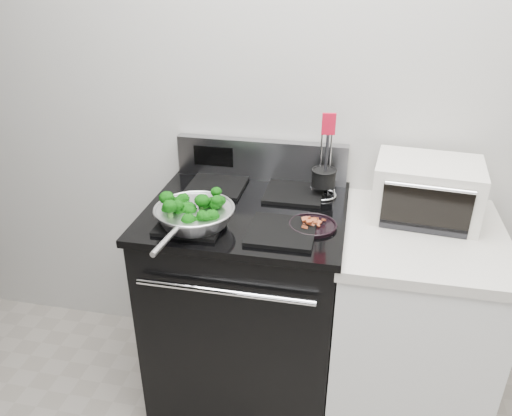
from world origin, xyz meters
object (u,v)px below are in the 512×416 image
(gas_range, at_px, (247,301))
(toaster_oven, at_px, (427,190))
(utensil_holder, at_px, (323,182))
(skillet, at_px, (194,215))
(bacon_plate, at_px, (313,223))

(gas_range, height_order, toaster_oven, toaster_oven)
(gas_range, xyz_separation_m, toaster_oven, (0.69, 0.13, 0.55))
(utensil_holder, distance_m, toaster_oven, 0.41)
(skillet, xyz_separation_m, toaster_oven, (0.85, 0.32, 0.03))
(bacon_plate, bearing_deg, gas_range, 159.24)
(bacon_plate, bearing_deg, utensil_holder, 87.36)
(skillet, height_order, utensil_holder, utensil_holder)
(gas_range, bearing_deg, utensil_holder, 30.52)
(gas_range, distance_m, utensil_holder, 0.62)
(bacon_plate, xyz_separation_m, utensil_holder, (0.01, 0.27, 0.05))
(gas_range, relative_size, utensil_holder, 3.14)
(gas_range, height_order, utensil_holder, utensil_holder)
(bacon_plate, relative_size, utensil_holder, 0.50)
(bacon_plate, height_order, utensil_holder, utensil_holder)
(utensil_holder, bearing_deg, toaster_oven, -13.05)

